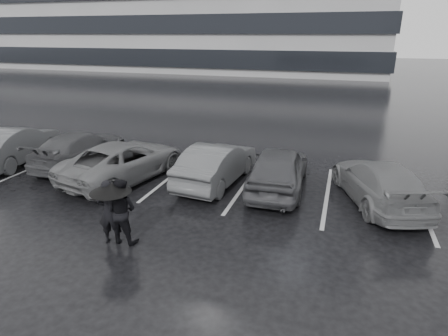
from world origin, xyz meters
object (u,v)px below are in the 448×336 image
car_main (279,168)px  car_west_d (13,145)px  car_west_b (124,160)px  car_west_a (217,163)px  pedestrian_right (121,211)px  car_east (379,182)px  pedestrian_left (110,212)px  car_west_c (81,148)px

car_main → car_west_d: bearing=0.6°
car_west_b → car_west_a: bearing=-156.3°
car_main → pedestrian_right: size_ratio=2.57×
car_east → pedestrian_left: pedestrian_left is taller
car_west_c → pedestrian_right: pedestrian_right is taller
car_west_d → pedestrian_left: size_ratio=2.67×
car_west_d → pedestrian_left: bearing=139.3°
car_west_c → pedestrian_right: size_ratio=2.70×
car_west_c → pedestrian_right: (4.84, -4.69, 0.18)m
car_west_c → pedestrian_left: pedestrian_left is taller
car_main → car_east: 3.15m
pedestrian_right → car_west_b: bearing=-59.0°
pedestrian_left → pedestrian_right: 0.27m
car_main → car_west_c: 7.97m
car_main → pedestrian_left: pedestrian_left is taller
car_west_c → car_east: 11.11m
car_main → car_west_a: 2.17m
car_west_c → car_west_d: (-2.72, -0.67, 0.08)m
car_west_d → car_east: car_west_d is taller
pedestrian_left → pedestrian_right: size_ratio=1.00×
car_west_b → pedestrian_left: pedestrian_left is taller
car_main → car_west_d: size_ratio=0.96×
car_west_a → car_east: 5.31m
car_west_a → car_west_b: (-3.28, -0.68, -0.01)m
pedestrian_left → car_east: bearing=-159.8°
car_west_d → car_main: bearing=171.7°
car_west_d → car_east: bearing=170.8°
car_main → pedestrian_right: 5.53m
car_west_c → car_west_d: 2.80m
car_west_b → car_east: bearing=-163.6°
car_west_d → car_west_b: bearing=166.7°
car_main → car_east: (3.14, -0.06, -0.08)m
car_west_c → pedestrian_right: 6.74m
car_west_c → car_west_d: car_west_d is taller
pedestrian_left → car_west_c: bearing=-61.6°
car_west_d → pedestrian_right: (7.56, -4.02, 0.10)m
car_main → car_west_d: 10.70m
car_west_a → pedestrian_right: size_ratio=2.53×
car_west_a → pedestrian_right: bearing=83.2°
car_west_c → car_east: size_ratio=1.00×
car_main → car_east: bearing=176.5°
car_west_b → pedestrian_right: bearing=133.2°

